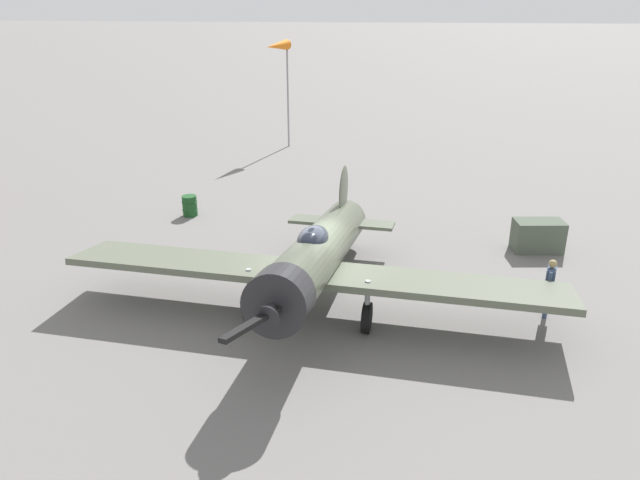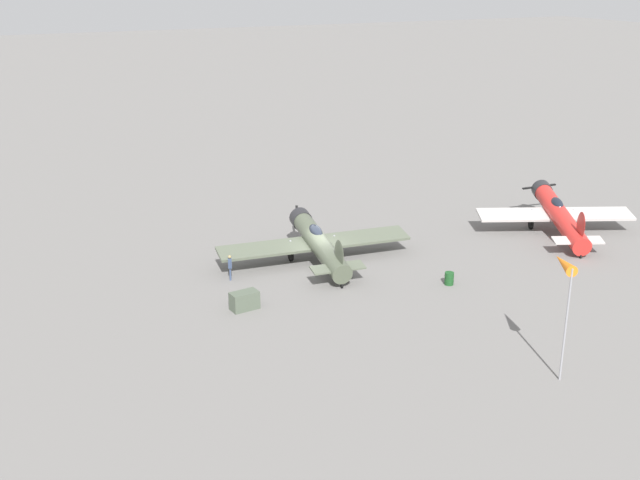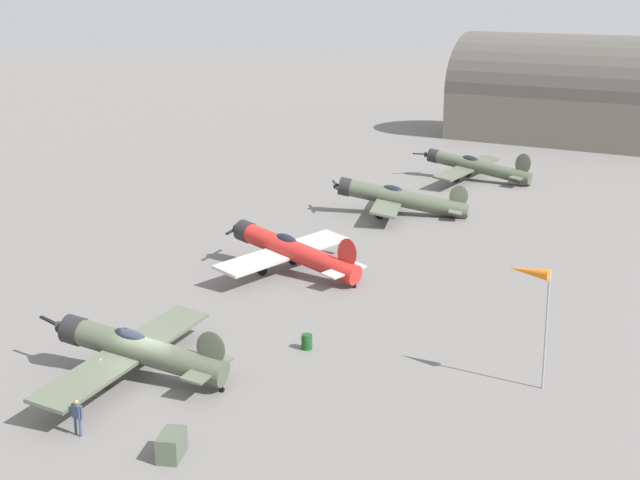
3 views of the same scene
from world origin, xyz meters
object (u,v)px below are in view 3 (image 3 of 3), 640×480
at_px(fuel_drum, 307,342).
at_px(windsock_mast, 531,276).
at_px(ground_crew_mechanic, 77,414).
at_px(airplane_far_line, 399,198).
at_px(airplane_foreground, 136,349).
at_px(airplane_mid_apron, 291,250).
at_px(airplane_outer_stand, 475,166).
at_px(equipment_crate, 172,445).

xyz_separation_m(fuel_drum, windsock_mast, (11.26, -1.56, 4.96)).
relative_size(ground_crew_mechanic, fuel_drum, 2.03).
bearing_deg(fuel_drum, airplane_far_line, 91.85).
bearing_deg(airplane_far_line, fuel_drum, 86.88).
height_order(airplane_foreground, windsock_mast, windsock_mast).
relative_size(airplane_foreground, ground_crew_mechanic, 8.12).
xyz_separation_m(airplane_mid_apron, ground_crew_mechanic, (-1.90, -24.76, -0.55)).
relative_size(airplane_foreground, airplane_mid_apron, 1.17).
bearing_deg(airplane_outer_stand, ground_crew_mechanic, 95.06).
relative_size(airplane_outer_stand, ground_crew_mechanic, 7.91).
height_order(airplane_mid_apron, airplane_far_line, airplane_mid_apron).
xyz_separation_m(equipment_crate, windsock_mast, (13.26, 11.21, 4.84)).
distance_m(airplane_outer_stand, windsock_mast, 48.54).
bearing_deg(airplane_mid_apron, windsock_mast, 161.61).
bearing_deg(airplane_outer_stand, airplane_far_line, 89.15).
bearing_deg(airplane_far_line, equipment_crate, 83.68).
distance_m(airplane_foreground, airplane_outer_stand, 53.03).
bearing_deg(windsock_mast, airplane_foreground, -166.70).
xyz_separation_m(airplane_outer_stand, windsock_mast, (7.83, -47.74, 3.96)).
bearing_deg(airplane_foreground, fuel_drum, -133.77).
height_order(ground_crew_mechanic, fuel_drum, ground_crew_mechanic).
relative_size(airplane_mid_apron, ground_crew_mechanic, 6.93).
bearing_deg(ground_crew_mechanic, windsock_mast, -41.94).
height_order(airplane_foreground, airplane_mid_apron, airplane_mid_apron).
distance_m(airplane_mid_apron, airplane_outer_stand, 34.44).
height_order(airplane_mid_apron, airplane_outer_stand, airplane_mid_apron).
relative_size(airplane_far_line, ground_crew_mechanic, 7.08).
relative_size(airplane_outer_stand, windsock_mast, 2.21).
xyz_separation_m(airplane_foreground, equipment_crate, (4.86, -6.93, -0.96)).
relative_size(airplane_mid_apron, windsock_mast, 1.93).
distance_m(airplane_mid_apron, ground_crew_mechanic, 24.83).
height_order(airplane_outer_stand, equipment_crate, airplane_outer_stand).
distance_m(airplane_mid_apron, airplane_far_line, 18.16).
height_order(airplane_outer_stand, windsock_mast, windsock_mast).
distance_m(airplane_far_line, fuel_drum, 30.52).
height_order(equipment_crate, fuel_drum, equipment_crate).
bearing_deg(ground_crew_mechanic, equipment_crate, -81.31).
height_order(ground_crew_mechanic, equipment_crate, ground_crew_mechanic).
bearing_deg(windsock_mast, ground_crew_mechanic, -149.57).
bearing_deg(windsock_mast, airplane_mid_apron, 138.21).
xyz_separation_m(airplane_far_line, airplane_outer_stand, (4.41, 15.70, 0.01)).
bearing_deg(equipment_crate, airplane_far_line, 88.65).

